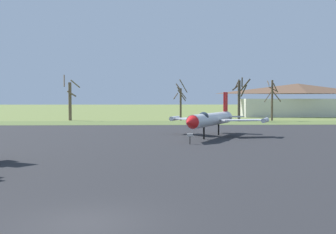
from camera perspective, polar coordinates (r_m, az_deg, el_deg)
ground_plane at (r=13.70m, az=-11.55°, el=-14.74°), size 600.00×600.00×0.00m
asphalt_apron at (r=31.83m, az=-6.05°, el=-4.77°), size 83.79×61.96×0.05m
grass_verge_strip at (r=68.63m, az=-3.94°, el=-0.85°), size 143.79×12.00×0.06m
jet_fighter_front_right at (r=42.68m, az=6.13°, el=-0.28°), size 10.76×13.13×4.90m
info_placard_front_right at (r=35.86m, az=3.13°, el=-2.94°), size 0.57×0.33×1.03m
bare_tree_far_left at (r=79.47m, az=-13.71°, el=2.48°), size 3.25×2.76×8.82m
bare_tree_left_of_center at (r=76.99m, az=1.79°, el=2.34°), size 2.77×2.75×7.86m
bare_tree_center at (r=73.90m, az=10.15°, el=2.80°), size 3.15×2.73×8.01m
bare_tree_right_of_center at (r=77.65m, az=14.56°, el=2.57°), size 3.00×3.02×7.64m
visitor_building at (r=99.03m, az=17.85°, el=2.26°), size 27.57×8.61×7.75m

